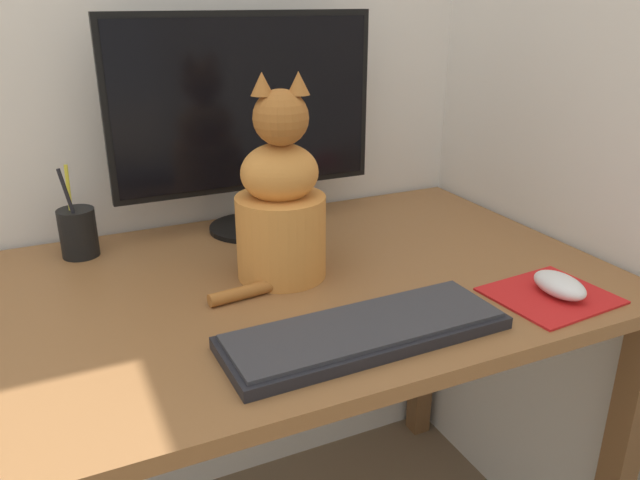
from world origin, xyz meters
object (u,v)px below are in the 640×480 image
computer_mouse_right (559,285)px  monitor (245,115)px  pen_cup (78,232)px  cat (282,205)px  keyboard (365,331)px

computer_mouse_right → monitor: bearing=124.6°
pen_cup → monitor: bearing=-0.5°
computer_mouse_right → cat: bearing=144.3°
monitor → cat: 0.27m
monitor → computer_mouse_right: size_ratio=5.37×
pen_cup → keyboard: bearing=-55.7°
keyboard → pen_cup: size_ratio=2.40×
keyboard → computer_mouse_right: (0.35, -0.02, 0.01)m
keyboard → computer_mouse_right: 0.35m
computer_mouse_right → keyboard: bearing=177.0°
monitor → cat: (-0.02, -0.24, -0.11)m
pen_cup → cat: bearing=-38.1°
cat → pen_cup: (-0.32, 0.25, -0.08)m
computer_mouse_right → pen_cup: pen_cup is taller
computer_mouse_right → cat: cat is taller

